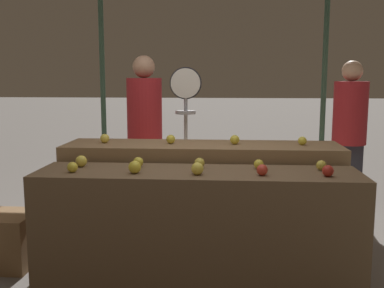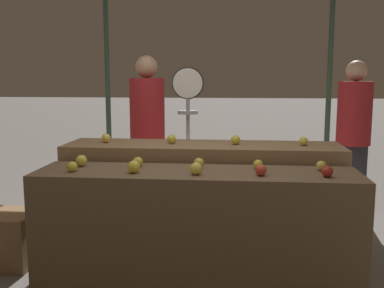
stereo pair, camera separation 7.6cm
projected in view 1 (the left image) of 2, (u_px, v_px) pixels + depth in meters
ground_plane at (197, 286)px, 3.31m from camera, size 60.00×60.00×0.00m
display_counter_front at (197, 230)px, 3.24m from camera, size 2.30×0.55×0.86m
display_counter_back at (202, 200)px, 3.83m from camera, size 2.30×0.55×0.97m
apple_front_0 at (72, 167)px, 3.13m from camera, size 0.07×0.07×0.07m
apple_front_1 at (135, 167)px, 3.10m from camera, size 0.09×0.09×0.09m
apple_front_2 at (197, 169)px, 3.06m from camera, size 0.09×0.09×0.09m
apple_front_3 at (262, 170)px, 3.03m from camera, size 0.08×0.08×0.08m
apple_front_4 at (328, 171)px, 3.00m from camera, size 0.08×0.08×0.08m
apple_front_5 at (81, 161)px, 3.33m from camera, size 0.09×0.09×0.09m
apple_front_6 at (138, 162)px, 3.32m from camera, size 0.08×0.08×0.08m
apple_front_7 at (199, 163)px, 3.28m from camera, size 0.08×0.08×0.08m
apple_front_8 at (259, 164)px, 3.25m from camera, size 0.07×0.07×0.07m
apple_front_9 at (321, 165)px, 3.21m from camera, size 0.07×0.07×0.07m
apple_back_0 at (105, 138)px, 3.81m from camera, size 0.08×0.08×0.08m
apple_back_1 at (171, 139)px, 3.77m from camera, size 0.08×0.08×0.08m
apple_back_2 at (235, 140)px, 3.73m from camera, size 0.08×0.08×0.08m
apple_back_3 at (302, 141)px, 3.69m from camera, size 0.07×0.07×0.07m
produce_scale at (186, 111)px, 4.41m from camera, size 0.31×0.20×1.62m
person_vendor_at_scale at (145, 127)px, 4.68m from camera, size 0.45×0.45×1.74m
person_customer_left at (349, 127)px, 4.94m from camera, size 0.44×0.44×1.70m
wooden_crate_side at (7, 240)px, 3.64m from camera, size 0.43×0.43×0.43m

